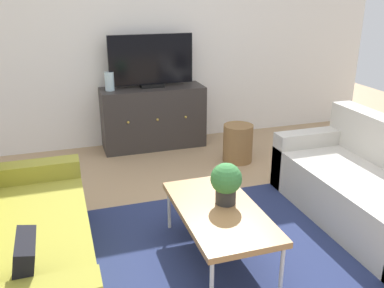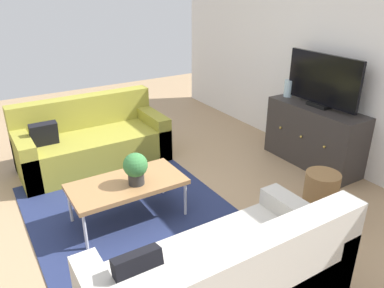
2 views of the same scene
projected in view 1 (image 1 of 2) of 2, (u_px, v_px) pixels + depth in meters
The scene contains 11 objects.
ground_plane at pixel (212, 242), 3.34m from camera, with size 10.00×10.00×0.00m, color tan.
wall_back at pixel (141, 35), 5.15m from camera, with size 6.40×0.12×2.70m, color white.
area_rug at pixel (219, 252), 3.21m from camera, with size 2.50×1.90×0.01m, color navy.
couch_left_side at pixel (12, 253), 2.74m from camera, with size 0.84×1.78×0.83m.
couch_right_side at pixel (375, 191), 3.57m from camera, with size 0.84×1.78×0.83m.
coffee_table at pixel (219, 212), 3.03m from camera, with size 0.56×1.08×0.41m.
potted_plant at pixel (226, 182), 3.04m from camera, with size 0.23×0.23×0.31m.
tv_console at pixel (153, 117), 5.25m from camera, with size 1.26×0.47×0.76m.
flat_screen_tv at pixel (151, 61), 5.03m from camera, with size 1.02×0.16×0.63m.
glass_vase at pixel (109, 81), 4.94m from camera, with size 0.11×0.11×0.22m, color silver.
wicker_basket at pixel (238, 143), 4.85m from camera, with size 0.34×0.34×0.44m, color olive.
Camera 1 is at (-1.03, -2.67, 1.90)m, focal length 39.43 mm.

